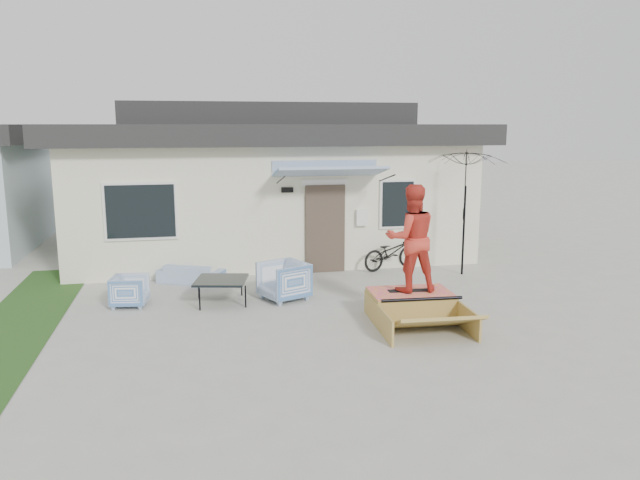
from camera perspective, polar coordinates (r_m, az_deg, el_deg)
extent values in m
plane|color=#A2A196|center=(10.38, 0.49, -8.95)|extent=(90.00, 90.00, 0.00)
cube|color=#1F4218|center=(12.43, -26.03, -6.71)|extent=(1.40, 8.00, 0.01)
cube|color=beige|center=(17.78, -5.19, 4.22)|extent=(10.00, 7.00, 3.00)
cube|color=black|center=(17.67, -5.29, 9.87)|extent=(10.80, 7.80, 0.50)
cube|color=black|center=(17.67, -5.32, 11.65)|extent=(7.50, 4.50, 0.60)
cube|color=#483A2E|center=(14.56, 0.48, 1.04)|extent=(0.95, 0.08, 2.10)
cube|color=white|center=(14.17, -16.35, 2.59)|extent=(1.60, 0.06, 1.30)
cube|color=white|center=(14.98, 7.22, 3.36)|extent=(0.90, 0.06, 1.20)
cube|color=#3C6CAE|center=(13.89, 0.95, 6.39)|extent=(2.50, 1.09, 0.29)
imported|color=#3C6CAE|center=(14.01, -11.92, -2.77)|extent=(1.50, 0.99, 0.57)
imported|color=#3C6CAE|center=(12.51, -17.29, -4.41)|extent=(0.70, 0.73, 0.67)
imported|color=#3C6CAE|center=(12.37, -3.41, -3.64)|extent=(1.06, 1.08, 0.86)
cube|color=black|center=(12.35, -9.17, -4.70)|extent=(1.17, 1.17, 0.48)
imported|color=black|center=(15.03, 6.64, -0.83)|extent=(1.68, 1.03, 1.01)
cylinder|color=black|center=(14.71, 13.23, 0.86)|extent=(0.05, 0.05, 2.10)
imported|color=black|center=(14.61, 13.35, 3.56)|extent=(2.17, 2.07, 0.90)
cube|color=black|center=(11.35, 8.37, -4.63)|extent=(0.81, 0.27, 0.05)
imported|color=red|center=(11.13, 8.51, 0.33)|extent=(0.99, 0.79, 1.94)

